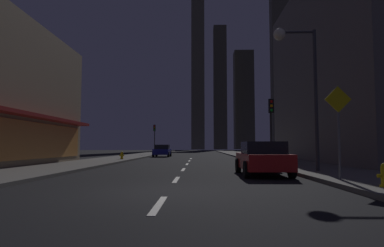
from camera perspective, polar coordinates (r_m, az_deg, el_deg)
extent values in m
cube|color=black|center=(40.94, 0.11, -5.90)|extent=(78.00, 136.00, 0.10)
cube|color=#605E59|center=(41.39, 9.89, -5.64)|extent=(4.00, 76.00, 0.15)
cube|color=#605E59|center=(41.68, -9.61, -5.63)|extent=(4.00, 76.00, 0.15)
cube|color=silver|center=(7.08, -5.93, -14.17)|extent=(0.16, 2.20, 0.01)
cube|color=silver|center=(12.21, -2.81, -9.91)|extent=(0.16, 2.20, 0.01)
cube|color=silver|center=(17.38, -1.56, -8.18)|extent=(0.16, 2.20, 0.01)
cube|color=silver|center=(22.56, -0.89, -7.23)|extent=(0.16, 2.20, 0.01)
cube|color=silver|center=(27.75, -0.47, -6.64)|extent=(0.16, 2.20, 0.01)
cube|color=silver|center=(32.95, -0.19, -6.24)|extent=(0.16, 2.20, 0.01)
cube|color=#D88C3F|center=(19.39, -29.31, -2.52)|extent=(0.10, 18.13, 2.20)
cube|color=maroon|center=(19.26, -28.14, 1.62)|extent=(0.90, 18.73, 0.20)
cube|color=slate|center=(29.02, 29.65, 8.36)|extent=(11.00, 20.00, 14.46)
cube|color=#534F3E|center=(136.54, 1.05, 10.33)|extent=(5.37, 6.19, 70.43)
cube|color=#444133|center=(138.57, 4.99, 6.37)|extent=(5.45, 5.84, 52.70)
cube|color=#3D3A2D|center=(151.57, 9.15, 4.12)|extent=(8.83, 7.62, 45.43)
cube|color=#494637|center=(163.26, 15.35, 8.91)|extent=(8.32, 5.85, 75.07)
cube|color=#B21919|center=(14.40, 12.33, -6.50)|extent=(1.80, 4.20, 0.65)
cube|color=black|center=(14.19, 12.45, -4.28)|extent=(1.64, 2.00, 0.55)
cylinder|color=black|center=(15.66, 8.18, -7.36)|extent=(0.22, 0.68, 0.68)
cylinder|color=black|center=(15.97, 14.51, -7.21)|extent=(0.22, 0.68, 0.68)
cylinder|color=black|center=(12.89, 9.67, -8.06)|extent=(0.22, 0.68, 0.68)
cylinder|color=black|center=(13.26, 17.29, -7.82)|extent=(0.22, 0.68, 0.68)
sphere|color=white|center=(16.34, 9.05, -6.07)|extent=(0.18, 0.18, 0.18)
sphere|color=white|center=(16.52, 12.85, -6.00)|extent=(0.18, 0.18, 0.18)
cube|color=navy|center=(38.91, -5.29, -4.99)|extent=(1.80, 4.20, 0.65)
cube|color=black|center=(38.70, -5.32, -4.17)|extent=(1.64, 2.00, 0.55)
cylinder|color=black|center=(40.41, -6.31, -5.34)|extent=(0.22, 0.68, 0.68)
cylinder|color=black|center=(40.21, -3.81, -5.36)|extent=(0.22, 0.68, 0.68)
cylinder|color=black|center=(37.64, -6.88, -5.43)|extent=(0.22, 0.68, 0.68)
cylinder|color=black|center=(37.43, -4.20, -5.46)|extent=(0.22, 0.68, 0.68)
sphere|color=white|center=(41.01, -5.73, -4.87)|extent=(0.18, 0.18, 0.18)
sphere|color=white|center=(40.88, -4.19, -4.88)|extent=(0.18, 0.18, 0.18)
cylinder|color=yellow|center=(10.17, 30.26, -8.01)|extent=(0.10, 0.10, 0.10)
cylinder|color=gold|center=(28.80, -12.33, -5.62)|extent=(0.22, 0.22, 0.55)
sphere|color=gold|center=(28.79, -12.32, -5.08)|extent=(0.21, 0.21, 0.21)
cylinder|color=gold|center=(28.81, -12.34, -6.11)|extent=(0.30, 0.30, 0.06)
cylinder|color=gold|center=(28.84, -12.64, -5.56)|extent=(0.10, 0.10, 0.10)
cylinder|color=gold|center=(28.76, -12.02, -5.57)|extent=(0.10, 0.10, 0.10)
cylinder|color=#2D2D2D|center=(21.44, 13.80, -1.28)|extent=(0.12, 0.12, 4.20)
cube|color=black|center=(21.38, 13.84, 3.03)|extent=(0.32, 0.24, 0.90)
sphere|color=red|center=(21.29, 13.91, 3.82)|extent=(0.18, 0.18, 0.18)
sphere|color=#F2B20C|center=(21.25, 13.92, 3.07)|extent=(0.18, 0.18, 0.18)
sphere|color=#19D833|center=(21.22, 13.93, 2.32)|extent=(0.18, 0.18, 0.18)
cylinder|color=#2D2D2D|center=(45.95, -6.65, -2.80)|extent=(0.12, 0.12, 4.20)
cube|color=black|center=(45.81, -6.67, -0.79)|extent=(0.32, 0.24, 0.90)
sphere|color=red|center=(45.70, -6.69, -0.43)|extent=(0.18, 0.18, 0.18)
sphere|color=#F2B20C|center=(45.68, -6.69, -0.79)|extent=(0.18, 0.18, 0.18)
sphere|color=#19D833|center=(45.67, -6.70, -1.14)|extent=(0.18, 0.18, 0.18)
cylinder|color=#38383D|center=(15.79, 21.10, 4.03)|extent=(0.16, 0.16, 6.50)
cylinder|color=#38383D|center=(16.27, 18.06, 15.14)|extent=(1.60, 0.12, 0.12)
sphere|color=#FCF7CC|center=(16.04, 15.23, 15.00)|extent=(0.56, 0.56, 0.56)
cylinder|color=slate|center=(11.99, 24.60, -3.22)|extent=(0.08, 0.08, 2.40)
cube|color=yellow|center=(12.07, 24.45, 3.92)|extent=(0.91, 0.03, 0.91)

